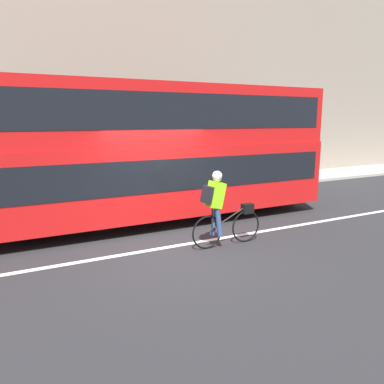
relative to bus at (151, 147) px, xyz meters
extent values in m
plane|color=#232326|center=(-0.33, -2.34, -2.00)|extent=(80.00, 80.00, 0.00)
cube|color=silver|center=(-0.33, -2.17, -2.00)|extent=(50.00, 0.14, 0.01)
cube|color=#A8A399|center=(-0.33, 3.87, -1.94)|extent=(60.00, 2.47, 0.12)
cube|color=gray|center=(-0.33, 5.26, 2.48)|extent=(60.00, 0.30, 8.96)
cylinder|color=black|center=(3.02, 0.00, -1.50)|extent=(1.01, 0.30, 1.01)
cylinder|color=black|center=(-3.02, 0.00, -1.50)|extent=(1.01, 0.30, 1.01)
cube|color=red|center=(0.00, 0.00, -0.81)|extent=(9.73, 2.41, 1.79)
cube|color=black|center=(0.00, 0.00, -0.59)|extent=(9.34, 2.43, 0.79)
cube|color=red|center=(0.00, 0.00, 0.84)|extent=(9.73, 2.31, 1.51)
cube|color=black|center=(0.00, 0.00, 0.92)|extent=(9.34, 2.33, 0.84)
torus|color=black|center=(1.22, -2.63, -1.64)|extent=(0.72, 0.04, 0.72)
torus|color=black|center=(0.22, -2.63, -1.64)|extent=(0.72, 0.04, 0.72)
cylinder|color=black|center=(0.72, -2.63, -1.41)|extent=(1.01, 0.03, 0.49)
cylinder|color=black|center=(0.34, -2.63, -1.38)|extent=(0.03, 0.03, 0.53)
cube|color=black|center=(1.25, -2.63, -1.23)|extent=(0.26, 0.16, 0.22)
cube|color=#8CE019|center=(0.41, -2.63, -0.84)|extent=(0.37, 0.32, 0.58)
cube|color=black|center=(0.21, -2.63, -0.82)|extent=(0.21, 0.26, 0.38)
cylinder|color=#384C7A|center=(0.45, -2.54, -1.43)|extent=(0.22, 0.11, 0.65)
cylinder|color=#384C7A|center=(0.45, -2.72, -1.43)|extent=(0.20, 0.11, 0.65)
sphere|color=tan|center=(0.45, -2.63, -0.48)|extent=(0.19, 0.19, 0.19)
sphere|color=silver|center=(0.45, -2.63, -0.44)|extent=(0.21, 0.21, 0.21)
camera|label=1|loc=(-3.57, -9.27, 0.72)|focal=35.00mm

